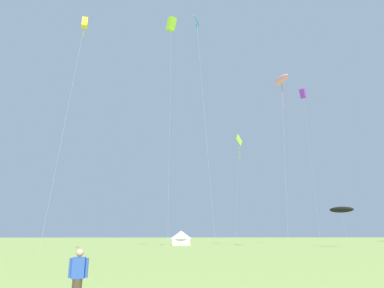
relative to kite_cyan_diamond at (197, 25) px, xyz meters
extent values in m
cube|color=#1EB7CC|center=(-0.05, 0.02, 0.86)|extent=(0.99, 2.23, 2.14)
cylinder|color=teal|center=(-0.05, 0.02, -1.24)|extent=(0.07, 0.07, 3.04)
cylinder|color=#B2B2B7|center=(1.08, -0.35, -16.27)|extent=(2.27, 0.76, 34.26)
cube|color=yellow|center=(-14.69, -7.25, -5.40)|extent=(0.88, 1.07, 1.48)
cylinder|color=#A79518|center=(-14.69, -7.25, -6.63)|extent=(0.05, 0.05, 1.70)
cylinder|color=#B2B2B7|center=(-15.51, -8.04, -19.40)|extent=(1.66, 1.59, 27.99)
ellipsoid|color=pink|center=(14.35, 4.92, -6.54)|extent=(2.27, 3.93, 1.13)
cylinder|color=#A9627C|center=(14.35, 4.92, -9.40)|extent=(0.09, 0.09, 4.30)
cylinder|color=#B2B2B7|center=(13.60, 4.18, -19.97)|extent=(1.52, 1.49, 26.85)
cube|color=purple|center=(24.74, 21.39, -1.31)|extent=(1.87, 1.93, 2.29)
cylinder|color=#B2B2B7|center=(24.88, 21.11, -17.35)|extent=(0.30, 0.58, 32.09)
cube|color=#99DB2D|center=(9.73, 19.49, -12.81)|extent=(1.62, 2.17, 2.61)
cylinder|color=olive|center=(9.73, 19.49, -15.22)|extent=(0.08, 0.08, 3.49)
cylinder|color=#B2B2B7|center=(8.73, 18.37, -23.10)|extent=(2.03, 2.24, 20.59)
ellipsoid|color=black|center=(25.62, 12.38, -27.20)|extent=(4.04, 3.86, 1.38)
cylinder|color=#B2B2B7|center=(25.68, 12.13, -30.30)|extent=(0.14, 0.53, 6.20)
cube|color=#99DB2D|center=(-4.06, 3.05, 2.27)|extent=(1.88, 2.06, 2.38)
cylinder|color=#B2B2B7|center=(-4.00, 2.80, -15.56)|extent=(0.15, 0.53, 35.67)
cube|color=#2D51AD|center=(-5.52, -32.60, -32.20)|extent=(0.39, 0.27, 0.60)
sphere|color=tan|center=(-5.52, -32.60, -31.78)|extent=(0.22, 0.22, 0.22)
cylinder|color=#2D51AD|center=(-5.76, -32.60, -32.20)|extent=(0.09, 0.09, 0.55)
cylinder|color=#2D51AD|center=(-5.28, -32.60, -32.20)|extent=(0.09, 0.09, 0.55)
cube|color=white|center=(-1.92, 23.27, -32.76)|extent=(3.38, 3.38, 1.27)
cone|color=white|center=(-1.92, 23.27, -31.39)|extent=(4.23, 4.23, 1.48)
camera|label=1|loc=(-2.59, -42.87, -31.23)|focal=30.05mm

